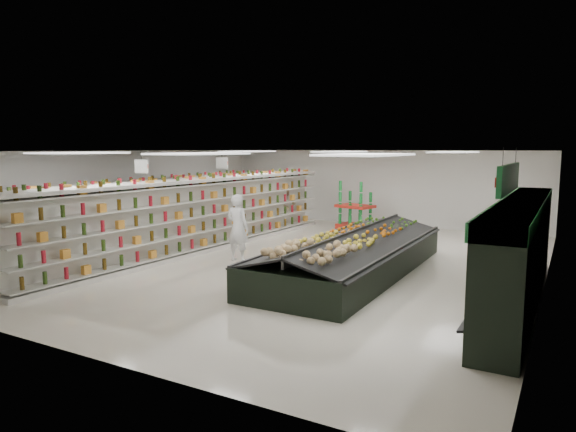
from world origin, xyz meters
The scene contains 16 objects.
floor centered at (0.00, 0.00, 0.00)m, with size 16.00×16.00×0.00m, color beige.
ceiling centered at (0.00, 0.00, 3.20)m, with size 14.00×16.00×0.02m, color white.
wall_back centered at (0.00, 8.00, 1.60)m, with size 14.00×0.02×3.20m, color silver.
wall_front centered at (0.00, -8.00, 1.60)m, with size 14.00×0.02×3.20m, color silver.
wall_left centered at (-7.00, 0.00, 1.60)m, with size 0.02×16.00×3.20m, color silver.
wall_right centered at (7.00, 0.00, 1.60)m, with size 0.02×16.00×3.20m, color silver.
produce_wall_case centered at (6.53, -1.50, 1.24)m, with size 0.93×8.00×2.20m.
aisle_sign_near centered at (-3.80, -2.00, 2.75)m, with size 0.52×0.06×0.75m.
aisle_sign_far centered at (-3.80, 2.00, 2.75)m, with size 0.52×0.06×0.75m.
hortifruti_banner centered at (6.25, -1.50, 2.65)m, with size 0.12×3.20×0.95m.
gondola_left centered at (-5.41, -0.11, 1.01)m, with size 1.56×12.69×2.20m.
gondola_center centered at (-2.96, -0.27, 1.07)m, with size 1.55×13.48×2.33m.
produce_island centered at (2.47, -0.76, 0.52)m, with size 2.81×7.71×1.15m.
soda_endcap centered at (-0.22, 6.12, 0.87)m, with size 1.60×1.27×1.80m.
shopper_main centered at (-1.00, -1.08, 0.99)m, with size 0.72×0.47×1.97m, color silver.
shopper_background centered at (-2.80, 5.00, 0.93)m, with size 0.91×0.56×1.86m, color tan.
Camera 1 is at (7.45, -13.23, 3.28)m, focal length 32.00 mm.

